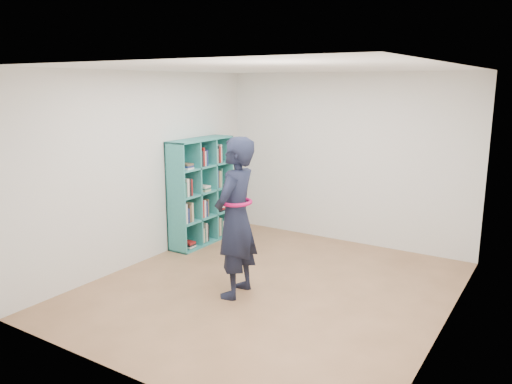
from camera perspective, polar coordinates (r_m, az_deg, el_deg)
The scene contains 9 objects.
floor at distance 6.18m, azimuth 1.61°, elevation -10.92°, with size 4.50×4.50×0.00m, color brown.
ceiling at distance 5.68m, azimuth 1.77°, elevation 13.96°, with size 4.50×4.50×0.00m, color white.
wall_left at distance 7.00m, azimuth -12.55°, elevation 2.69°, with size 0.02×4.50×2.60m, color silver.
wall_right at distance 5.10m, azimuth 21.44°, elevation -1.44°, with size 0.02×4.50×2.60m, color silver.
wall_back at distance 7.78m, azimuth 10.18°, elevation 3.73°, with size 4.00×0.02×2.60m, color silver.
wall_front at distance 4.07m, azimuth -14.71°, elevation -4.32°, with size 4.00×0.02×2.60m, color silver.
bookshelf at distance 7.71m, azimuth -6.41°, elevation -0.11°, with size 0.36×1.22×1.63m.
person at distance 5.71m, azimuth -2.34°, elevation -2.96°, with size 0.53×0.73×1.86m.
smartphone at distance 5.82m, azimuth -3.26°, elevation -1.44°, with size 0.04×0.10×0.13m.
Camera 1 is at (2.89, -4.89, 2.44)m, focal length 35.00 mm.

